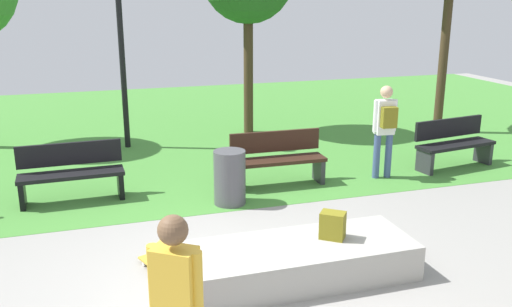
{
  "coord_description": "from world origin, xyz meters",
  "views": [
    {
      "loc": [
        -1.38,
        -5.53,
        3.15
      ],
      "look_at": [
        0.66,
        0.98,
        1.2
      ],
      "focal_mm": 38.96,
      "sensor_mm": 36.0,
      "label": 1
    }
  ],
  "objects_px": {
    "skater_watching": "(176,304)",
    "skateboard_spare": "(161,268)",
    "park_bench_near_lamppost": "(278,157)",
    "lamp_post": "(119,14)",
    "backpack_on_ledge": "(333,225)",
    "trash_bin": "(230,178)",
    "pedestrian_with_backpack": "(385,124)",
    "park_bench_center_lawn": "(71,171)",
    "park_bench_far_right": "(453,142)",
    "concrete_ledge": "(286,263)"
  },
  "relations": [
    {
      "from": "skater_watching",
      "to": "skateboard_spare",
      "type": "bearing_deg",
      "value": 85.58
    },
    {
      "from": "park_bench_near_lamppost",
      "to": "lamp_post",
      "type": "relative_size",
      "value": 0.35
    },
    {
      "from": "backpack_on_ledge",
      "to": "skateboard_spare",
      "type": "xyz_separation_m",
      "value": [
        -1.93,
        0.54,
        -0.51
      ]
    },
    {
      "from": "skateboard_spare",
      "to": "trash_bin",
      "type": "xyz_separation_m",
      "value": [
        1.35,
        1.94,
        0.36
      ]
    },
    {
      "from": "park_bench_near_lamppost",
      "to": "pedestrian_with_backpack",
      "type": "bearing_deg",
      "value": -7.0
    },
    {
      "from": "pedestrian_with_backpack",
      "to": "backpack_on_ledge",
      "type": "bearing_deg",
      "value": -128.76
    },
    {
      "from": "skateboard_spare",
      "to": "lamp_post",
      "type": "distance_m",
      "value": 6.46
    },
    {
      "from": "trash_bin",
      "to": "pedestrian_with_backpack",
      "type": "xyz_separation_m",
      "value": [
        2.91,
        0.42,
        0.56
      ]
    },
    {
      "from": "skateboard_spare",
      "to": "trash_bin",
      "type": "distance_m",
      "value": 2.39
    },
    {
      "from": "trash_bin",
      "to": "pedestrian_with_backpack",
      "type": "bearing_deg",
      "value": 8.16
    },
    {
      "from": "skateboard_spare",
      "to": "pedestrian_with_backpack",
      "type": "bearing_deg",
      "value": 29.0
    },
    {
      "from": "pedestrian_with_backpack",
      "to": "park_bench_center_lawn",
      "type": "bearing_deg",
      "value": 174.91
    },
    {
      "from": "pedestrian_with_backpack",
      "to": "park_bench_far_right",
      "type": "bearing_deg",
      "value": 7.15
    },
    {
      "from": "concrete_ledge",
      "to": "trash_bin",
      "type": "distance_m",
      "value": 2.54
    },
    {
      "from": "skater_watching",
      "to": "pedestrian_with_backpack",
      "type": "xyz_separation_m",
      "value": [
        4.44,
        4.73,
        0.01
      ]
    },
    {
      "from": "park_bench_far_right",
      "to": "pedestrian_with_backpack",
      "type": "distance_m",
      "value": 1.69
    },
    {
      "from": "park_bench_near_lamppost",
      "to": "lamp_post",
      "type": "distance_m",
      "value": 4.59
    },
    {
      "from": "park_bench_far_right",
      "to": "skater_watching",
      "type": "bearing_deg",
      "value": -140.8
    },
    {
      "from": "backpack_on_ledge",
      "to": "skateboard_spare",
      "type": "distance_m",
      "value": 2.07
    },
    {
      "from": "park_bench_near_lamppost",
      "to": "park_bench_far_right",
      "type": "xyz_separation_m",
      "value": [
        3.5,
        -0.03,
        0.0
      ]
    },
    {
      "from": "skateboard_spare",
      "to": "trash_bin",
      "type": "relative_size",
      "value": 0.95
    },
    {
      "from": "concrete_ledge",
      "to": "park_bench_center_lawn",
      "type": "distance_m",
      "value": 4.15
    },
    {
      "from": "park_bench_near_lamppost",
      "to": "skateboard_spare",
      "type": "bearing_deg",
      "value": -132.33
    },
    {
      "from": "park_bench_center_lawn",
      "to": "skateboard_spare",
      "type": "bearing_deg",
      "value": -70.61
    },
    {
      "from": "concrete_ledge",
      "to": "skater_watching",
      "type": "height_order",
      "value": "skater_watching"
    },
    {
      "from": "park_bench_center_lawn",
      "to": "lamp_post",
      "type": "xyz_separation_m",
      "value": [
        1.1,
        3.03,
        2.3
      ]
    },
    {
      "from": "backpack_on_ledge",
      "to": "park_bench_far_right",
      "type": "distance_m",
      "value": 5.01
    },
    {
      "from": "park_bench_far_right",
      "to": "trash_bin",
      "type": "height_order",
      "value": "park_bench_far_right"
    },
    {
      "from": "concrete_ledge",
      "to": "park_bench_far_right",
      "type": "relative_size",
      "value": 1.8
    },
    {
      "from": "park_bench_far_right",
      "to": "pedestrian_with_backpack",
      "type": "relative_size",
      "value": 1.0
    },
    {
      "from": "concrete_ledge",
      "to": "park_bench_near_lamppost",
      "type": "relative_size",
      "value": 1.86
    },
    {
      "from": "park_bench_near_lamppost",
      "to": "pedestrian_with_backpack",
      "type": "height_order",
      "value": "pedestrian_with_backpack"
    },
    {
      "from": "park_bench_near_lamppost",
      "to": "concrete_ledge",
      "type": "bearing_deg",
      "value": -107.88
    },
    {
      "from": "lamp_post",
      "to": "skater_watching",
      "type": "bearing_deg",
      "value": -92.02
    },
    {
      "from": "park_bench_center_lawn",
      "to": "pedestrian_with_backpack",
      "type": "distance_m",
      "value": 5.3
    },
    {
      "from": "park_bench_center_lawn",
      "to": "pedestrian_with_backpack",
      "type": "xyz_separation_m",
      "value": [
        5.26,
        -0.47,
        0.51
      ]
    },
    {
      "from": "park_bench_far_right",
      "to": "lamp_post",
      "type": "bearing_deg",
      "value": 150.16
    },
    {
      "from": "lamp_post",
      "to": "park_bench_far_right",
      "type": "bearing_deg",
      "value": -29.84
    },
    {
      "from": "park_bench_near_lamppost",
      "to": "pedestrian_with_backpack",
      "type": "relative_size",
      "value": 0.97
    },
    {
      "from": "park_bench_center_lawn",
      "to": "park_bench_far_right",
      "type": "distance_m",
      "value": 6.86
    },
    {
      "from": "concrete_ledge",
      "to": "park_bench_far_right",
      "type": "distance_m",
      "value": 5.52
    },
    {
      "from": "park_bench_far_right",
      "to": "trash_bin",
      "type": "relative_size",
      "value": 1.93
    },
    {
      "from": "backpack_on_ledge",
      "to": "park_bench_center_lawn",
      "type": "height_order",
      "value": "park_bench_center_lawn"
    },
    {
      "from": "skateboard_spare",
      "to": "park_bench_center_lawn",
      "type": "xyz_separation_m",
      "value": [
        -1.0,
        2.83,
        0.42
      ]
    },
    {
      "from": "backpack_on_ledge",
      "to": "skateboard_spare",
      "type": "bearing_deg",
      "value": -158.08
    },
    {
      "from": "backpack_on_ledge",
      "to": "lamp_post",
      "type": "height_order",
      "value": "lamp_post"
    },
    {
      "from": "skateboard_spare",
      "to": "park_bench_near_lamppost",
      "type": "relative_size",
      "value": 0.51
    },
    {
      "from": "park_bench_far_right",
      "to": "lamp_post",
      "type": "xyz_separation_m",
      "value": [
        -5.75,
        3.3,
        2.3
      ]
    },
    {
      "from": "skater_watching",
      "to": "trash_bin",
      "type": "height_order",
      "value": "skater_watching"
    },
    {
      "from": "skateboard_spare",
      "to": "skater_watching",
      "type": "bearing_deg",
      "value": -94.42
    }
  ]
}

